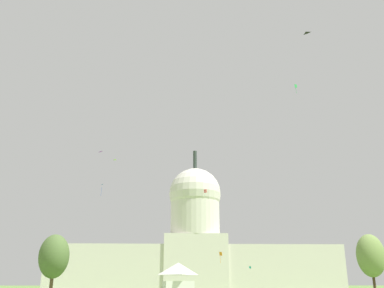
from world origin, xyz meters
name	(u,v)px	position (x,y,z in m)	size (l,w,h in m)	color
capitol_building	(195,248)	(4.50, 167.01, 17.86)	(130.22, 24.42, 63.97)	beige
event_tent	(178,278)	(-3.78, 66.68, 3.46)	(7.37, 8.16, 6.81)	white
tree_west_mid	(54,256)	(-32.34, 70.46, 8.32)	(9.99, 10.28, 13.30)	brown
tree_east_far	(371,256)	(39.67, 65.90, 8.38)	(9.00, 8.50, 13.16)	#42301E
kite_violet_high	(103,153)	(-25.27, 83.73, 37.36)	(1.68, 1.75, 0.44)	purple
kite_turquoise_low	(250,267)	(23.74, 133.83, 8.08)	(0.79, 0.53, 0.91)	teal
kite_lime_high	(116,161)	(-27.75, 127.09, 47.16)	(1.65, 1.84, 0.21)	#8CD133
kite_black_high	(306,33)	(24.30, 50.33, 55.85)	(1.55, 1.50, 0.18)	black
kite_red_mid	(205,191)	(5.78, 114.93, 33.20)	(1.17, 1.21, 2.40)	red
kite_orange_low	(221,254)	(6.75, 76.42, 9.21)	(0.68, 1.08, 2.73)	orange
kite_blue_mid	(101,187)	(-30.14, 111.26, 33.56)	(1.05, 1.21, 3.58)	blue
kite_green_high	(296,87)	(26.63, 68.51, 51.45)	(0.71, 0.28, 2.55)	green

